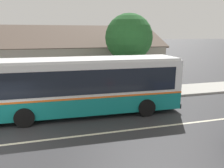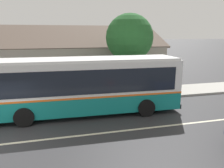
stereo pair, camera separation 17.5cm
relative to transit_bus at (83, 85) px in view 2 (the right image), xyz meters
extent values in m
cube|color=#ADAAA3|center=(-3.97, 3.10, -1.68)|extent=(60.00, 3.00, 0.15)
cube|color=gray|center=(-3.15, 10.97, -0.05)|extent=(23.31, 10.00, 3.41)
cube|color=brown|center=(-3.15, 8.48, 2.63)|extent=(23.91, 5.06, 2.11)
cube|color=brown|center=(-3.15, 13.47, 2.63)|extent=(23.91, 5.06, 2.11)
cube|color=black|center=(-3.15, 5.95, 0.12)|extent=(1.10, 0.06, 1.30)
cube|color=black|center=(5.00, 5.95, 0.12)|extent=(1.10, 0.06, 1.30)
cube|color=#4C3323|center=(0.34, 5.95, -0.71)|extent=(1.00, 0.06, 2.10)
cube|color=#147F7A|center=(-0.02, 0.00, -0.99)|extent=(11.32, 2.84, 0.98)
cube|color=orange|center=(-0.02, 0.00, -0.46)|extent=(11.35, 2.86, 0.10)
cube|color=white|center=(-0.02, 0.00, 0.50)|extent=(11.32, 2.84, 1.80)
cube|color=white|center=(-0.02, 0.00, 1.46)|extent=(11.10, 2.70, 0.12)
cube|color=black|center=(0.02, 1.26, 0.40)|extent=(10.35, 0.34, 1.30)
cube|color=black|center=(-0.06, -1.27, 0.40)|extent=(10.35, 0.34, 1.30)
cube|color=black|center=(5.63, -0.17, 0.40)|extent=(0.11, 2.20, 1.30)
cube|color=black|center=(5.63, -0.17, 1.26)|extent=(0.09, 1.75, 0.24)
cube|color=black|center=(5.65, -0.17, -1.36)|extent=(0.15, 2.50, 0.28)
cube|color=#197233|center=(-1.39, 1.31, -0.99)|extent=(3.15, 0.12, 0.68)
cube|color=black|center=(4.41, 1.14, -0.22)|extent=(0.90, 0.06, 2.53)
cylinder|color=black|center=(3.51, 1.14, -1.26)|extent=(1.01, 0.31, 1.00)
cylinder|color=black|center=(3.43, -1.36, -1.26)|extent=(1.01, 0.31, 1.00)
cylinder|color=black|center=(-3.07, 1.34, -1.26)|extent=(1.01, 0.31, 1.00)
cylinder|color=black|center=(-3.15, -1.16, -1.26)|extent=(1.01, 0.31, 1.00)
cylinder|color=#4C3828|center=(4.22, 4.15, -0.19)|extent=(0.31, 0.31, 3.13)
sphere|color=#235B28|center=(4.22, 4.15, 2.57)|extent=(3.70, 3.70, 3.70)
sphere|color=#235B28|center=(4.24, 3.91, 2.02)|extent=(2.29, 2.29, 2.29)
cylinder|color=gray|center=(7.21, 2.10, -0.41)|extent=(0.07, 0.07, 2.40)
cube|color=#1959A5|center=(7.21, 2.08, 0.54)|extent=(0.36, 0.03, 0.48)
camera|label=1|loc=(-1.55, -12.29, 2.90)|focal=35.00mm
camera|label=2|loc=(-1.38, -12.33, 2.90)|focal=35.00mm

